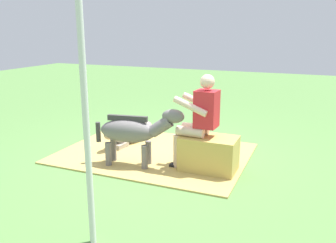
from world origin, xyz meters
name	(u,v)px	position (x,y,z in m)	size (l,w,h in m)	color
ground_plane	(163,156)	(0.00, 0.00, 0.00)	(24.00, 24.00, 0.00)	#568442
hay_patch	(154,153)	(0.17, -0.06, 0.01)	(2.98, 2.21, 0.02)	tan
hay_bale	(209,154)	(-0.85, 0.30, 0.26)	(0.79, 0.49, 0.52)	tan
person_seated	(198,117)	(-0.68, 0.29, 0.78)	(0.67, 0.44, 1.40)	beige
pony_standing	(134,131)	(0.22, 0.55, 0.54)	(1.34, 0.45, 0.90)	slate
pony_lying	(134,132)	(0.80, -0.50, 0.19)	(0.51, 1.36, 0.42)	gray
tent_pole_left	(85,112)	(-0.33, 2.43, 1.29)	(0.06, 0.06, 2.58)	silver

